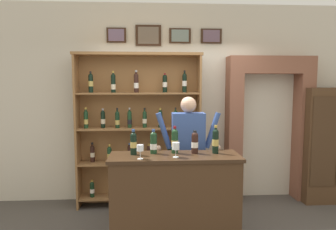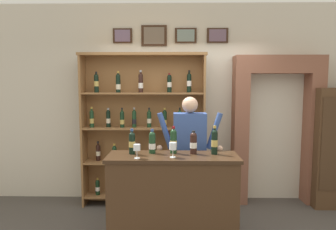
# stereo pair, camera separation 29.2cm
# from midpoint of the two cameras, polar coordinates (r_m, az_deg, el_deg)

# --- Properties ---
(back_wall) EXTENTS (12.00, 0.19, 3.08)m
(back_wall) POSITION_cam_midpoint_polar(r_m,az_deg,el_deg) (4.88, 3.85, 2.29)
(back_wall) COLOR beige
(back_wall) RESTS_ON ground
(wine_shelf) EXTENTS (1.87, 0.31, 2.30)m
(wine_shelf) POSITION_cam_midpoint_polar(r_m,az_deg,el_deg) (4.58, -2.81, -2.09)
(wine_shelf) COLOR olive
(wine_shelf) RESTS_ON ground
(archway_doorway) EXTENTS (1.34, 0.45, 2.27)m
(archway_doorway) POSITION_cam_midpoint_polar(r_m,az_deg,el_deg) (5.06, 21.07, -1.30)
(archway_doorway) COLOR brown
(archway_doorway) RESTS_ON ground
(tasting_counter) EXTENTS (1.49, 0.51, 1.04)m
(tasting_counter) POSITION_cam_midpoint_polar(r_m,az_deg,el_deg) (3.62, 3.29, -15.66)
(tasting_counter) COLOR #422B19
(tasting_counter) RESTS_ON ground
(shopkeeper) EXTENTS (0.87, 0.22, 1.68)m
(shopkeeper) POSITION_cam_midpoint_polar(r_m,az_deg,el_deg) (3.98, 6.21, -5.77)
(shopkeeper) COLOR #2D3347
(shopkeeper) RESTS_ON ground
(tasting_bottle_prosecco) EXTENTS (0.07, 0.07, 0.29)m
(tasting_bottle_prosecco) POSITION_cam_midpoint_polar(r_m,az_deg,el_deg) (3.50, -4.42, -5.15)
(tasting_bottle_prosecco) COLOR black
(tasting_bottle_prosecco) RESTS_ON tasting_counter
(tasting_bottle_grappa) EXTENTS (0.08, 0.08, 0.28)m
(tasting_bottle_grappa) POSITION_cam_midpoint_polar(r_m,az_deg,el_deg) (3.53, -0.62, -5.16)
(tasting_bottle_grappa) COLOR #19381E
(tasting_bottle_grappa) RESTS_ON tasting_counter
(tasting_bottle_rosso) EXTENTS (0.08, 0.08, 0.32)m
(tasting_bottle_rosso) POSITION_cam_midpoint_polar(r_m,az_deg,el_deg) (3.53, 3.42, -4.86)
(tasting_bottle_rosso) COLOR #19381E
(tasting_bottle_rosso) RESTS_ON tasting_counter
(tasting_bottle_super_tuscan) EXTENTS (0.08, 0.08, 0.27)m
(tasting_bottle_super_tuscan) POSITION_cam_midpoint_polar(r_m,az_deg,el_deg) (3.52, 7.20, -5.20)
(tasting_bottle_super_tuscan) COLOR black
(tasting_bottle_super_tuscan) RESTS_ON tasting_counter
(tasting_bottle_brunello) EXTENTS (0.07, 0.07, 0.33)m
(tasting_bottle_brunello) POSITION_cam_midpoint_polar(r_m,az_deg,el_deg) (3.54, 11.12, -4.86)
(tasting_bottle_brunello) COLOR black
(tasting_bottle_brunello) RESTS_ON tasting_counter
(wine_glass_spare) EXTENTS (0.08, 0.08, 0.16)m
(wine_glass_spare) POSITION_cam_midpoint_polar(r_m,az_deg,el_deg) (3.29, -3.34, -6.29)
(wine_glass_spare) COLOR silver
(wine_glass_spare) RESTS_ON tasting_counter
(wine_glass_left) EXTENTS (0.08, 0.08, 0.17)m
(wine_glass_left) POSITION_cam_midpoint_polar(r_m,az_deg,el_deg) (3.33, 3.45, -6.05)
(wine_glass_left) COLOR silver
(wine_glass_left) RESTS_ON tasting_counter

